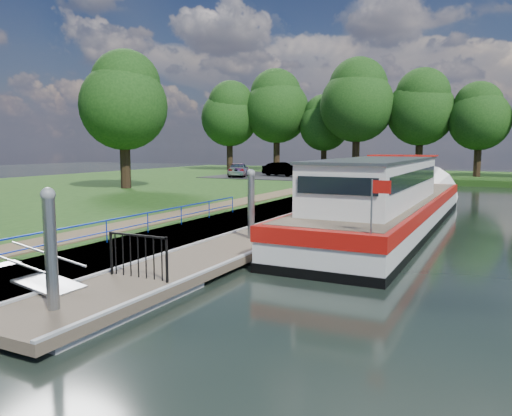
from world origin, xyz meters
The scene contains 16 objects.
ground centered at (0.00, 0.00, 0.00)m, with size 160.00×160.00×0.00m, color black.
riverbank centered at (-18.00, 15.00, 0.39)m, with size 32.00×90.00×0.78m, color #1C4012.
bank_edge centered at (-2.55, 15.00, 0.39)m, with size 1.10×90.00×0.78m, color #473D2D.
footpath centered at (-4.40, 8.00, 0.80)m, with size 1.60×40.00×0.05m, color brown.
carpark centered at (-11.00, 38.00, 0.81)m, with size 14.00×12.00×0.06m, color black.
blue_fence centered at (-2.75, 3.00, 1.31)m, with size 0.04×18.04×0.72m.
pontoon centered at (0.00, 13.00, 0.18)m, with size 2.50×30.00×0.56m.
mooring_piles centered at (0.00, 13.00, 1.28)m, with size 0.30×27.30×3.55m.
gangway centered at (-1.85, 0.50, 0.63)m, with size 2.58×1.00×0.92m.
gate_panel centered at (0.00, 2.20, 1.15)m, with size 1.85×0.05×1.15m.
barge centered at (3.60, 15.79, 1.09)m, with size 4.36×21.15×4.78m.
horizon_trees centered at (-1.61, 48.68, 7.95)m, with size 54.38×10.03×12.87m.
bank_tree_a centered at (-15.99, 20.08, 7.02)m, with size 6.12×6.12×9.72m.
car_a centered at (-8.33, 35.09, 1.40)m, with size 1.33×3.31×1.13m, color #999999.
car_b centered at (-11.40, 37.21, 1.50)m, with size 1.41×4.05×1.33m, color #999999.
car_c centered at (-14.86, 34.69, 1.48)m, with size 1.80×4.44×1.29m, color #999999.
Camera 1 is at (8.30, -7.59, 3.78)m, focal length 35.00 mm.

